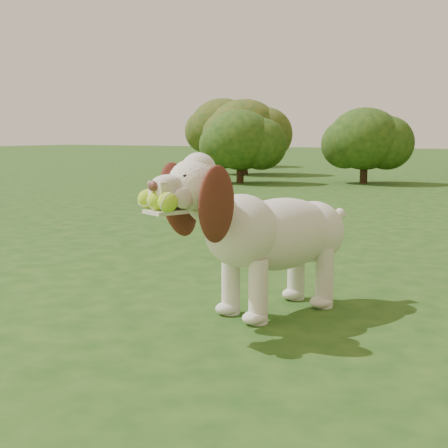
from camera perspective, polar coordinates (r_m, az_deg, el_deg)
The scene contains 6 objects.
ground at distance 3.55m, azimuth 5.48°, elevation -7.41°, with size 80.00×80.00×0.00m, color #194212.
dog at distance 3.29m, azimuth 3.69°, elevation -0.41°, with size 0.78×1.29×0.87m.
shrub_a at distance 12.29m, azimuth 1.49°, elevation 7.67°, with size 1.38×1.38×1.43m.
shrub_g at distance 18.87m, azimuth -0.11°, elevation 8.92°, with size 1.95×1.95×2.02m.
shrub_e at distance 14.99m, azimuth 1.88°, elevation 8.56°, with size 1.72×1.72×1.78m.
shrub_b at distance 12.53m, azimuth 12.75°, elevation 7.60°, with size 1.42×1.42×1.47m.
Camera 1 is at (1.41, -3.12, 0.95)m, focal length 50.00 mm.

